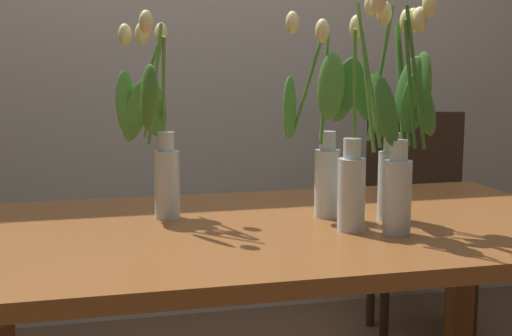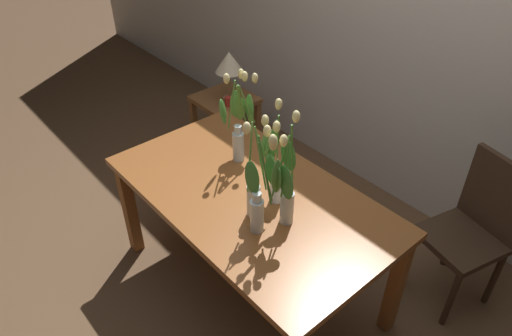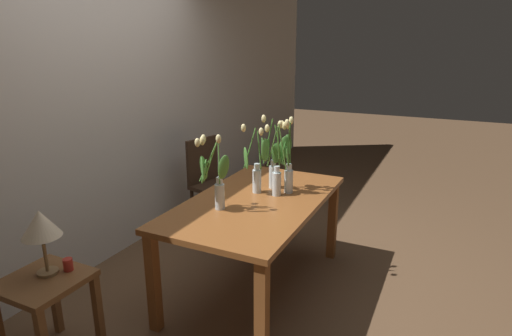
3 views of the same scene
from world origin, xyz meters
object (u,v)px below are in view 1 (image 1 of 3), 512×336
tulip_vase_0 (394,140)px  tulip_vase_1 (155,135)px  dining_chair (418,212)px  tulip_vase_2 (321,149)px  dining_table (283,259)px  tulip_vase_3 (359,145)px  tulip_vase_4 (404,154)px

tulip_vase_0 → tulip_vase_1: bearing=161.7°
tulip_vase_1 → dining_chair: bearing=33.4°
tulip_vase_0 → dining_chair: (0.56, 0.96, -0.43)m
tulip_vase_1 → tulip_vase_0: bearing=-18.3°
tulip_vase_0 → tulip_vase_2: bearing=154.1°
dining_table → tulip_vase_0: 0.42m
tulip_vase_3 → tulip_vase_4: (0.09, -0.05, -0.02)m
dining_table → dining_chair: dining_chair is taller
tulip_vase_1 → tulip_vase_2: (0.43, -0.11, -0.04)m
dining_table → tulip_vase_4: (0.26, -0.14, 0.28)m
dining_table → tulip_vase_0: (0.29, -0.02, 0.30)m
dining_chair → dining_table: bearing=-132.2°
dining_chair → tulip_vase_2: bearing=-129.7°
dining_table → tulip_vase_3: tulip_vase_3 is taller
dining_table → tulip_vase_2: (0.12, 0.06, 0.27)m
tulip_vase_0 → tulip_vase_3: (-0.12, -0.07, -0.00)m
tulip_vase_1 → tulip_vase_4: (0.57, -0.32, -0.03)m
dining_chair → tulip_vase_4: bearing=-118.5°
tulip_vase_0 → tulip_vase_3: 0.14m
tulip_vase_1 → tulip_vase_3: 0.54m
dining_table → tulip_vase_3: bearing=-28.7°
dining_table → tulip_vase_3: size_ratio=2.75×
tulip_vase_0 → tulip_vase_4: size_ratio=1.02×
tulip_vase_1 → tulip_vase_3: bearing=-29.1°
tulip_vase_2 → tulip_vase_4: bearing=-55.1°
tulip_vase_1 → dining_chair: 1.45m
tulip_vase_0 → tulip_vase_1: 0.63m
dining_table → tulip_vase_4: tulip_vase_4 is taller
tulip_vase_2 → tulip_vase_3: (0.05, -0.15, 0.03)m
tulip_vase_1 → tulip_vase_4: size_ratio=0.93×
dining_table → tulip_vase_2: size_ratio=2.94×
tulip_vase_0 → dining_chair: tulip_vase_0 is taller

